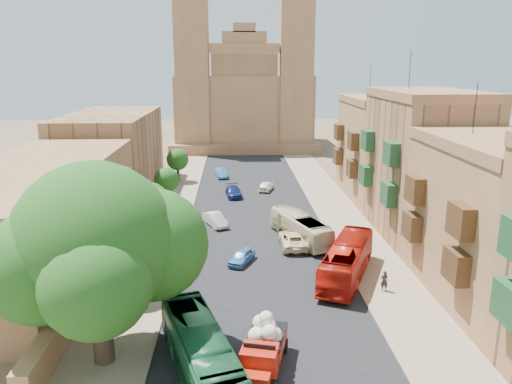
{
  "coord_description": "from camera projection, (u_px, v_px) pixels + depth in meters",
  "views": [
    {
      "loc": [
        -2.15,
        -21.09,
        16.13
      ],
      "look_at": [
        0.0,
        26.0,
        4.0
      ],
      "focal_mm": 35.0,
      "sensor_mm": 36.0,
      "label": 1
    }
  ],
  "objects": [
    {
      "name": "kerb_east",
      "position": [
        319.0,
        217.0,
        53.84
      ],
      "size": [
        0.25,
        140.0,
        0.12
      ],
      "primitive_type": "cube",
      "color": "#856E57",
      "rests_on": "ground"
    },
    {
      "name": "car_white_b",
      "position": [
        266.0,
        186.0,
        65.3
      ],
      "size": [
        2.46,
        3.93,
        1.25
      ],
      "primitive_type": "imported",
      "rotation": [
        0.0,
        0.0,
        2.85
      ],
      "color": "white",
      "rests_on": "ground"
    },
    {
      "name": "townhouse_c",
      "position": [
        423.0,
        163.0,
        47.69
      ],
      "size": [
        9.0,
        14.0,
        17.4
      ],
      "color": "#986A45",
      "rests_on": "ground"
    },
    {
      "name": "west_building_mid",
      "position": [
        112.0,
        152.0,
        65.05
      ],
      "size": [
        10.0,
        22.0,
        10.0
      ],
      "primitive_type": "cube",
      "color": "#986A45",
      "rests_on": "ground"
    },
    {
      "name": "church",
      "position": [
        244.0,
        99.0,
        98.21
      ],
      "size": [
        28.0,
        22.5,
        36.3
      ],
      "color": "#8F6340",
      "rests_on": "ground"
    },
    {
      "name": "kerb_west",
      "position": [
        189.0,
        219.0,
        53.22
      ],
      "size": [
        0.25,
        140.0,
        0.12
      ],
      "primitive_type": "cube",
      "color": "#856E57",
      "rests_on": "ground"
    },
    {
      "name": "townhouse_b",
      "position": [
        496.0,
        220.0,
        34.46
      ],
      "size": [
        9.0,
        14.0,
        14.9
      ],
      "color": "#8F6340",
      "rests_on": "ground"
    },
    {
      "name": "street_tree_c",
      "position": [
        167.0,
        180.0,
        58.16
      ],
      "size": [
        2.91,
        2.91,
        4.47
      ],
      "color": "#3C2B1E",
      "rests_on": "ground"
    },
    {
      "name": "sidewalk_west",
      "position": [
        165.0,
        220.0,
        53.12
      ],
      "size": [
        5.0,
        140.0,
        0.01
      ],
      "primitive_type": "cube",
      "color": "#856E57",
      "rests_on": "ground"
    },
    {
      "name": "street_tree_d",
      "position": [
        178.0,
        160.0,
        69.73
      ],
      "size": [
        3.07,
        3.07,
        4.72
      ],
      "color": "#3C2B1E",
      "rests_on": "ground"
    },
    {
      "name": "bus_green_north",
      "position": [
        201.0,
        352.0,
        26.21
      ],
      "size": [
        5.36,
        10.51,
        2.86
      ],
      "primitive_type": "imported",
      "rotation": [
        0.0,
        0.0,
        0.3
      ],
      "color": "#1F663B",
      "rests_on": "ground"
    },
    {
      "name": "red_truck",
      "position": [
        263.0,
        347.0,
        26.8
      ],
      "size": [
        3.14,
        5.52,
        3.06
      ],
      "color": "#B21E0D",
      "rests_on": "ground"
    },
    {
      "name": "bus_cream_east",
      "position": [
        300.0,
        228.0,
        46.58
      ],
      "size": [
        5.14,
        9.24,
        2.53
      ],
      "primitive_type": "imported",
      "rotation": [
        0.0,
        0.0,
        3.5
      ],
      "color": "beige",
      "rests_on": "ground"
    },
    {
      "name": "bus_red_east",
      "position": [
        347.0,
        260.0,
        38.41
      ],
      "size": [
        6.37,
        10.53,
        2.9
      ],
      "primitive_type": "imported",
      "rotation": [
        0.0,
        0.0,
        2.73
      ],
      "color": "#A01209",
      "rests_on": "ground"
    },
    {
      "name": "car_dkblue",
      "position": [
        234.0,
        192.0,
        62.33
      ],
      "size": [
        2.28,
        4.6,
        1.28
      ],
      "primitive_type": "imported",
      "rotation": [
        0.0,
        0.0,
        0.11
      ],
      "color": "#0F1B4E",
      "rests_on": "ground"
    },
    {
      "name": "car_white_a",
      "position": [
        215.0,
        220.0,
        51.1
      ],
      "size": [
        2.9,
        4.25,
        1.33
      ],
      "primitive_type": "imported",
      "rotation": [
        0.0,
        0.0,
        0.41
      ],
      "color": "beige",
      "rests_on": "ground"
    },
    {
      "name": "car_blue_b",
      "position": [
        221.0,
        173.0,
        72.93
      ],
      "size": [
        2.14,
        4.24,
        1.33
      ],
      "primitive_type": "imported",
      "rotation": [
        0.0,
        0.0,
        0.19
      ],
      "color": "teal",
      "rests_on": "ground"
    },
    {
      "name": "car_blue_a",
      "position": [
        242.0,
        257.0,
        41.49
      ],
      "size": [
        2.64,
        3.66,
        1.16
      ],
      "primitive_type": "imported",
      "rotation": [
        0.0,
        0.0,
        -0.42
      ],
      "color": "#457CBB",
      "rests_on": "ground"
    },
    {
      "name": "pedestrian_c",
      "position": [
        358.0,
        258.0,
        40.54
      ],
      "size": [
        0.56,
        0.98,
        1.56
      ],
      "primitive_type": "imported",
      "rotation": [
        0.0,
        0.0,
        4.51
      ],
      "color": "#3C3C3F",
      "rests_on": "ground"
    },
    {
      "name": "west_building_low",
      "position": [
        37.0,
        217.0,
        40.09
      ],
      "size": [
        10.0,
        28.0,
        8.4
      ],
      "primitive_type": "cube",
      "color": "brown",
      "rests_on": "ground"
    },
    {
      "name": "sidewalk_east",
      "position": [
        342.0,
        218.0,
        53.96
      ],
      "size": [
        5.0,
        140.0,
        0.01
      ],
      "primitive_type": "cube",
      "color": "#856E57",
      "rests_on": "ground"
    },
    {
      "name": "ficus_tree",
      "position": [
        97.0,
        248.0,
        26.31
      ],
      "size": [
        11.37,
        10.46,
        11.37
      ],
      "color": "#3C2B1E",
      "rests_on": "ground"
    },
    {
      "name": "street_tree_b",
      "position": [
        150.0,
        202.0,
        46.38
      ],
      "size": [
        3.6,
        3.6,
        5.53
      ],
      "color": "#3C2B1E",
      "rests_on": "ground"
    },
    {
      "name": "car_cream",
      "position": [
        293.0,
        239.0,
        45.16
      ],
      "size": [
        2.43,
        5.12,
        1.41
      ],
      "primitive_type": "imported",
      "rotation": [
        0.0,
        0.0,
        3.16
      ],
      "color": "beige",
      "rests_on": "ground"
    },
    {
      "name": "townhouse_d",
      "position": [
        380.0,
        147.0,
        61.42
      ],
      "size": [
        9.0,
        14.0,
        15.9
      ],
      "color": "#8F6340",
      "rests_on": "ground"
    },
    {
      "name": "road_surface",
      "position": [
        254.0,
        219.0,
        53.54
      ],
      "size": [
        14.0,
        140.0,
        0.01
      ],
      "primitive_type": "cube",
      "color": "black",
      "rests_on": "ground"
    },
    {
      "name": "olive_pickup",
      "position": [
        300.0,
        230.0,
        46.82
      ],
      "size": [
        3.86,
        5.42,
        2.06
      ],
      "color": "#44531F",
      "rests_on": "ground"
    },
    {
      "name": "street_tree_a",
      "position": [
        122.0,
        250.0,
        34.81
      ],
      "size": [
        3.44,
        3.44,
        5.29
      ],
      "color": "#3C2B1E",
      "rests_on": "ground"
    },
    {
      "name": "pedestrian_a",
      "position": [
        384.0,
        281.0,
        36.36
      ],
      "size": [
        0.58,
        0.39,
        1.56
      ],
      "primitive_type": "imported",
      "rotation": [
        0.0,
        0.0,
        3.17
      ],
      "color": "black",
      "rests_on": "ground"
    },
    {
      "name": "west_wall",
      "position": [
        115.0,
        246.0,
        43.09
      ],
      "size": [
        1.0,
        40.0,
        1.8
      ],
      "primitive_type": "cube",
      "color": "#8F6340",
      "rests_on": "ground"
    }
  ]
}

